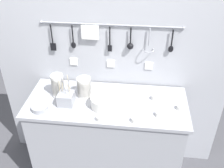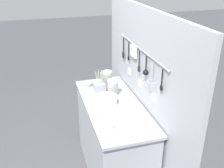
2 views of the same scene
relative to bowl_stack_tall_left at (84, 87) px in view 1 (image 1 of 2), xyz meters
The scene contains 12 objects.
counter 0.60m from the bowl_stack_tall_left, 16.77° to the right, with size 1.38×0.58×0.95m.
back_wall 0.34m from the bowl_stack_tall_left, 52.15° to the left, with size 2.18×0.11×1.94m.
bowl_stack_tall_left is the anchor object (origin of this frame).
bowl_stack_short_front 0.23m from the bowl_stack_tall_left, behind, with size 0.11×0.11×0.20m.
plate_stack 0.24m from the bowl_stack_tall_left, 33.44° to the right, with size 0.22×0.22×0.10m.
steel_mixing_bowl 0.41m from the bowl_stack_tall_left, 144.23° to the right, with size 0.13×0.13×0.04m.
cutlery_caddy 0.18m from the bowl_stack_tall_left, 135.08° to the right, with size 0.13×0.13×0.27m.
cup_beside_plates 0.67m from the bowl_stack_tall_left, 17.31° to the right, with size 0.05×0.05×0.04m.
cup_back_left 0.61m from the bowl_stack_tall_left, ahead, with size 0.05×0.05×0.04m.
cup_mid_row 0.36m from the bowl_stack_tall_left, 59.36° to the right, with size 0.05×0.05×0.04m.
cup_centre 0.54m from the bowl_stack_tall_left, 32.75° to the right, with size 0.05×0.05×0.04m.
cup_back_right 0.82m from the bowl_stack_tall_left, ahead, with size 0.05×0.05×0.04m.
Camera 1 is at (0.25, -1.76, 2.32)m, focal length 42.00 mm.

